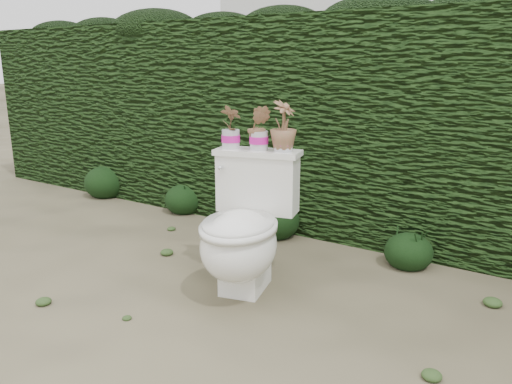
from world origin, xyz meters
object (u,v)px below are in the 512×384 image
Objects in this scene: potted_plant_left at (231,128)px; potted_plant_right at (283,127)px; potted_plant_center at (259,129)px; toilet at (244,231)px.

potted_plant_right is at bearing -166.50° from potted_plant_left.
potted_plant_left is at bearing 176.57° from potted_plant_center.
toilet is at bearing -95.05° from potted_plant_center.
toilet is 0.59m from potted_plant_center.
potted_plant_right reaches higher than toilet.
potted_plant_center is 0.15m from potted_plant_right.
potted_plant_left is 0.99× the size of potted_plant_center.
potted_plant_left is at bearing 124.91° from toilet.
potted_plant_left reaches higher than toilet.
potted_plant_center reaches higher than potted_plant_left.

